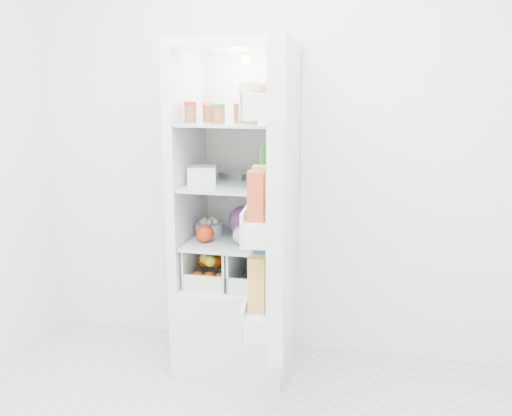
% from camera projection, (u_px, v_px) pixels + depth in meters
% --- Properties ---
extents(room_walls, '(3.02, 3.02, 2.61)m').
position_uv_depth(room_walls, '(197.00, 83.00, 1.77)').
color(room_walls, white).
rests_on(room_walls, ground).
extents(refrigerator, '(0.60, 0.60, 1.80)m').
position_uv_depth(refrigerator, '(239.00, 250.00, 3.20)').
color(refrigerator, silver).
rests_on(refrigerator, ground).
extents(shelf_low, '(0.49, 0.53, 0.01)m').
position_uv_depth(shelf_low, '(236.00, 240.00, 3.13)').
color(shelf_low, '#AFC3CD').
rests_on(shelf_low, refrigerator).
extents(shelf_mid, '(0.49, 0.53, 0.02)m').
position_uv_depth(shelf_mid, '(236.00, 184.00, 3.06)').
color(shelf_mid, '#AFC3CD').
rests_on(shelf_mid, refrigerator).
extents(shelf_top, '(0.49, 0.53, 0.02)m').
position_uv_depth(shelf_top, '(235.00, 123.00, 2.99)').
color(shelf_top, '#AFC3CD').
rests_on(shelf_top, refrigerator).
extents(crisper_left, '(0.23, 0.46, 0.22)m').
position_uv_depth(crisper_left, '(215.00, 261.00, 3.18)').
color(crisper_left, silver).
rests_on(crisper_left, refrigerator).
extents(crisper_right, '(0.23, 0.46, 0.22)m').
position_uv_depth(crisper_right, '(258.00, 264.00, 3.13)').
color(crisper_right, silver).
rests_on(crisper_right, refrigerator).
extents(condiment_jars, '(0.38, 0.16, 0.08)m').
position_uv_depth(condiment_jars, '(222.00, 114.00, 2.87)').
color(condiment_jars, '#B21919').
rests_on(condiment_jars, shelf_top).
extents(squeeze_bottle, '(0.06, 0.06, 0.16)m').
position_uv_depth(squeeze_bottle, '(281.00, 105.00, 3.07)').
color(squeeze_bottle, white).
rests_on(squeeze_bottle, shelf_top).
extents(tub_white, '(0.18, 0.18, 0.09)m').
position_uv_depth(tub_white, '(202.00, 175.00, 3.03)').
color(tub_white, white).
rests_on(tub_white, shelf_mid).
extents(tin_red, '(0.13, 0.13, 0.07)m').
position_uv_depth(tin_red, '(259.00, 181.00, 2.93)').
color(tin_red, red).
rests_on(tin_red, shelf_mid).
extents(foil_tray, '(0.19, 0.16, 0.04)m').
position_uv_depth(foil_tray, '(236.00, 175.00, 3.18)').
color(foil_tray, '#B7B6BA').
rests_on(foil_tray, shelf_mid).
extents(tub_green, '(0.13, 0.17, 0.09)m').
position_uv_depth(tub_green, '(263.00, 174.00, 3.09)').
color(tub_green, '#419053').
rests_on(tub_green, shelf_mid).
extents(red_cabbage, '(0.17, 0.17, 0.17)m').
position_uv_depth(red_cabbage, '(244.00, 221.00, 3.15)').
color(red_cabbage, '#5C1F52').
rests_on(red_cabbage, shelf_low).
extents(bell_pepper, '(0.10, 0.10, 0.10)m').
position_uv_depth(bell_pepper, '(205.00, 233.00, 3.05)').
color(bell_pepper, red).
rests_on(bell_pepper, shelf_low).
extents(mushroom_bowl, '(0.15, 0.15, 0.07)m').
position_uv_depth(mushroom_bowl, '(209.00, 230.00, 3.18)').
color(mushroom_bowl, '#93B9DB').
rests_on(mushroom_bowl, shelf_low).
extents(salad_bag, '(0.10, 0.10, 0.10)m').
position_uv_depth(salad_bag, '(242.00, 235.00, 3.00)').
color(salad_bag, '#9EBE8E').
rests_on(salad_bag, shelf_low).
extents(citrus_pile, '(0.20, 0.24, 0.16)m').
position_uv_depth(citrus_pile, '(212.00, 267.00, 3.14)').
color(citrus_pile, '#E45F0C').
rests_on(citrus_pile, refrigerator).
extents(veg_pile, '(0.16, 0.30, 0.10)m').
position_uv_depth(veg_pile, '(259.00, 272.00, 3.14)').
color(veg_pile, '#254F1A').
rests_on(veg_pile, refrigerator).
extents(fridge_door, '(0.23, 0.60, 1.30)m').
position_uv_depth(fridge_door, '(276.00, 201.00, 2.43)').
color(fridge_door, silver).
rests_on(fridge_door, refrigerator).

